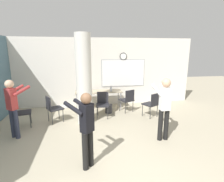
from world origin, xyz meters
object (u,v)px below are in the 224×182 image
Objects in this scene: folding_table at (99,92)px; chair_table_right at (128,99)px; person_watching_back at (13,104)px; person_playing_side at (164,104)px; person_playing_front at (86,125)px; chair_table_front at (103,103)px; chair_by_left_wall at (20,111)px; chair_mid_room at (152,103)px; chair_near_pillar at (53,107)px; bottle_on_table at (111,89)px.

chair_table_right reaches higher than folding_table.
person_watching_back is 0.97× the size of person_playing_side.
person_playing_front is at bearing -40.12° from person_watching_back.
chair_table_front is (-0.98, -0.35, 0.00)m from chair_table_right.
folding_table is 3.15m from person_watching_back.
person_watching_back is at bearing -83.24° from chair_by_left_wall.
chair_table_right is at bearing 136.83° from chair_mid_room.
chair_near_pillar is 2.69m from person_playing_front.
person_playing_front is at bearing -49.21° from chair_by_left_wall.
person_playing_side reaches higher than folding_table.
chair_mid_room is at bearing -10.23° from chair_table_front.
chair_by_left_wall is 0.55× the size of person_watching_back.
chair_by_left_wall reaches higher than folding_table.
person_watching_back is (-3.44, -1.47, 0.41)m from chair_table_right.
person_playing_front is at bearing -102.85° from chair_table_front.
person_playing_side is (0.94, -2.63, 0.14)m from bottle_on_table.
person_watching_back is (-0.82, -0.90, 0.41)m from chair_near_pillar.
chair_by_left_wall is at bearing 130.79° from person_playing_front.
bottle_on_table is at bearing -14.92° from folding_table.
person_playing_front is at bearing -157.42° from person_playing_side.
chair_mid_room is (1.26, -1.08, -0.31)m from bottle_on_table.
bottle_on_table reaches higher than chair_table_right.
person_watching_back is (0.08, -0.68, 0.41)m from chair_by_left_wall.
person_playing_side is (3.90, -1.41, 0.45)m from chair_by_left_wall.
person_playing_side is at bearing -101.57° from chair_mid_room.
chair_table_right and chair_near_pillar have the same top height.
person_watching_back is 2.41m from person_playing_front.
person_playing_side is (1.36, -1.86, 0.45)m from chair_table_front.
chair_mid_room is at bearing -40.61° from bottle_on_table.
chair_table_front is 2.73m from person_watching_back.
person_playing_front is (1.85, -1.56, -0.02)m from person_watching_back.
chair_mid_room is 1.00× the size of chair_table_front.
bottle_on_table is 0.93m from chair_table_front.
person_playing_front reaches higher than chair_by_left_wall.
folding_table is 3.63m from person_playing_front.
chair_table_right is at bearing 62.26° from person_playing_front.
chair_near_pillar is 0.54× the size of person_playing_side.
chair_mid_room is 4.22m from chair_by_left_wall.
folding_table is at bearing 81.20° from person_playing_front.
chair_table_right is 3.76m from person_watching_back.
bottle_on_table is (0.48, -0.13, 0.14)m from folding_table.
chair_table_right is 1.00× the size of chair_by_left_wall.
chair_table_front reaches higher than folding_table.
person_playing_front reaches higher than chair_near_pillar.
chair_near_pillar is at bearing -144.49° from folding_table.
chair_table_right is 3.61m from chair_by_left_wall.
bottle_on_table is at bearing 73.39° from person_playing_front.
chair_by_left_wall is 1.00× the size of chair_table_front.
chair_table_right is 3.44m from person_playing_front.
bottle_on_table reaches higher than chair_near_pillar.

